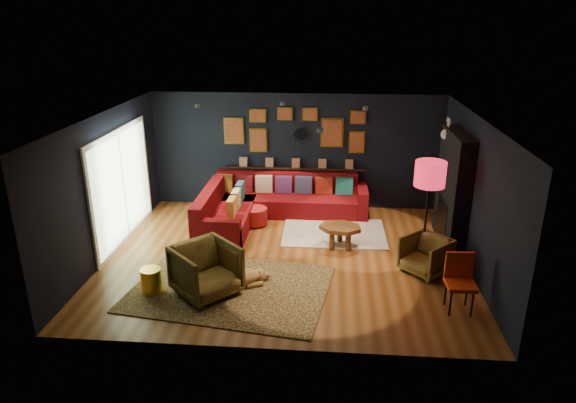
# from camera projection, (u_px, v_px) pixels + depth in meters

# --- Properties ---
(floor) EXTENTS (6.50, 6.50, 0.00)m
(floor) POSITION_uv_depth(u_px,v_px,m) (286.00, 257.00, 9.45)
(floor) COLOR brown
(floor) RESTS_ON ground
(room_walls) EXTENTS (6.50, 6.50, 6.50)m
(room_walls) POSITION_uv_depth(u_px,v_px,m) (285.00, 175.00, 8.90)
(room_walls) COLOR black
(room_walls) RESTS_ON ground
(sectional) EXTENTS (3.41, 2.69, 0.86)m
(sectional) POSITION_uv_depth(u_px,v_px,m) (265.00, 206.00, 11.08)
(sectional) COLOR maroon
(sectional) RESTS_ON ground
(ledge) EXTENTS (3.20, 0.12, 0.04)m
(ledge) POSITION_uv_depth(u_px,v_px,m) (296.00, 168.00, 11.64)
(ledge) COLOR black
(ledge) RESTS_ON room_walls
(gallery_wall) EXTENTS (3.15, 0.04, 1.02)m
(gallery_wall) POSITION_uv_depth(u_px,v_px,m) (296.00, 129.00, 11.37)
(gallery_wall) COLOR gold
(gallery_wall) RESTS_ON room_walls
(sunburst_mirror) EXTENTS (0.47, 0.16, 0.47)m
(sunburst_mirror) POSITION_uv_depth(u_px,v_px,m) (301.00, 134.00, 11.40)
(sunburst_mirror) COLOR silver
(sunburst_mirror) RESTS_ON room_walls
(fireplace) EXTENTS (0.31, 1.60, 2.20)m
(fireplace) POSITION_uv_depth(u_px,v_px,m) (452.00, 194.00, 9.70)
(fireplace) COLOR black
(fireplace) RESTS_ON ground
(deer_head) EXTENTS (0.50, 0.28, 0.45)m
(deer_head) POSITION_uv_depth(u_px,v_px,m) (455.00, 134.00, 9.81)
(deer_head) COLOR white
(deer_head) RESTS_ON fireplace
(sliding_door) EXTENTS (0.06, 2.80, 2.20)m
(sliding_door) POSITION_uv_depth(u_px,v_px,m) (122.00, 186.00, 9.89)
(sliding_door) COLOR white
(sliding_door) RESTS_ON ground
(ceiling_spots) EXTENTS (3.30, 2.50, 0.06)m
(ceiling_spots) POSITION_uv_depth(u_px,v_px,m) (289.00, 111.00, 9.32)
(ceiling_spots) COLOR black
(ceiling_spots) RESTS_ON room_walls
(shag_rug) EXTENTS (2.09, 1.53, 0.03)m
(shag_rug) POSITION_uv_depth(u_px,v_px,m) (334.00, 233.00, 10.48)
(shag_rug) COLOR silver
(shag_rug) RESTS_ON ground
(leopard_rug) EXTENTS (3.42, 2.67, 0.02)m
(leopard_rug) POSITION_uv_depth(u_px,v_px,m) (230.00, 288.00, 8.38)
(leopard_rug) COLOR tan
(leopard_rug) RESTS_ON ground
(coffee_table) EXTENTS (0.91, 0.74, 0.41)m
(coffee_table) POSITION_uv_depth(u_px,v_px,m) (340.00, 230.00, 9.76)
(coffee_table) COLOR brown
(coffee_table) RESTS_ON shag_rug
(pouf) EXTENTS (0.53, 0.53, 0.34)m
(pouf) POSITION_uv_depth(u_px,v_px,m) (255.00, 216.00, 10.85)
(pouf) COLOR #A71B1C
(pouf) RESTS_ON shag_rug
(armchair_left) EXTENTS (1.22, 1.23, 0.92)m
(armchair_left) POSITION_uv_depth(u_px,v_px,m) (206.00, 268.00, 8.07)
(armchair_left) COLOR #AC8736
(armchair_left) RESTS_ON ground
(armchair_right) EXTENTS (0.96, 0.96, 0.72)m
(armchair_right) POSITION_uv_depth(u_px,v_px,m) (426.00, 254.00, 8.79)
(armchair_right) COLOR #AC8736
(armchair_right) RESTS_ON ground
(gold_stool) EXTENTS (0.33, 0.33, 0.42)m
(gold_stool) POSITION_uv_depth(u_px,v_px,m) (151.00, 281.00, 8.20)
(gold_stool) COLOR gold
(gold_stool) RESTS_ON ground
(orange_chair) EXTENTS (0.43, 0.43, 0.89)m
(orange_chair) POSITION_uv_depth(u_px,v_px,m) (460.00, 277.00, 7.66)
(orange_chair) COLOR black
(orange_chair) RESTS_ON ground
(floor_lamp) EXTENTS (0.52, 0.52, 1.91)m
(floor_lamp) POSITION_uv_depth(u_px,v_px,m) (430.00, 178.00, 8.66)
(floor_lamp) COLOR black
(floor_lamp) RESTS_ON ground
(dog) EXTENTS (1.41, 1.08, 0.40)m
(dog) POSITION_uv_depth(u_px,v_px,m) (233.00, 275.00, 8.35)
(dog) COLOR tan
(dog) RESTS_ON leopard_rug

